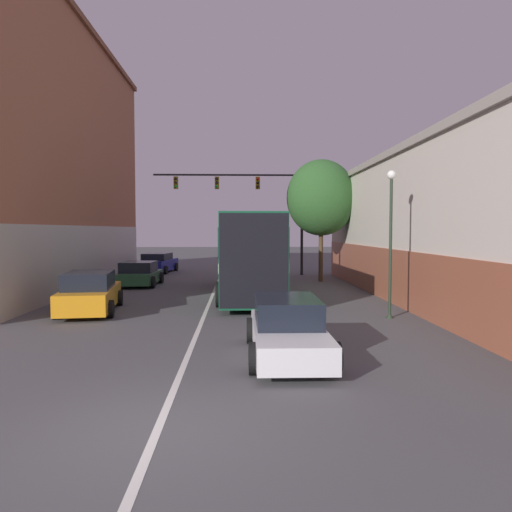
# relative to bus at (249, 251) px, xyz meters

# --- Properties ---
(ground_plane) EXTENTS (160.00, 160.00, 0.00)m
(ground_plane) POSITION_rel_bus_xyz_m (-1.68, -15.53, -2.04)
(ground_plane) COLOR #4C4C4F
(lane_center_line) EXTENTS (0.14, 41.59, 0.01)m
(lane_center_line) POSITION_rel_bus_xyz_m (-1.68, -0.73, -2.03)
(lane_center_line) COLOR silver
(lane_center_line) RESTS_ON ground_plane
(building_left_brick) EXTENTS (9.38, 22.15, 13.50)m
(building_left_brick) POSITION_rel_bus_xyz_m (-12.66, 3.73, 4.83)
(building_left_brick) COLOR #A86647
(building_left_brick) RESTS_ON ground_plane
(building_right_storefront) EXTENTS (7.38, 26.49, 6.31)m
(building_right_storefront) POSITION_rel_bus_xyz_m (9.33, -2.45, 1.24)
(building_right_storefront) COLOR beige
(building_right_storefront) RESTS_ON ground_plane
(bus) EXTENTS (2.86, 11.75, 3.64)m
(bus) POSITION_rel_bus_xyz_m (0.00, 0.00, 0.00)
(bus) COLOR #145133
(bus) RESTS_ON ground_plane
(hatchback_foreground) EXTENTS (1.91, 4.64, 1.37)m
(hatchback_foreground) POSITION_rel_bus_xyz_m (0.70, -11.16, -1.39)
(hatchback_foreground) COLOR silver
(hatchback_foreground) RESTS_ON ground_plane
(parked_car_left_near) EXTENTS (2.40, 4.78, 1.48)m
(parked_car_left_near) POSITION_rel_bus_xyz_m (-5.89, -4.62, -1.34)
(parked_car_left_near) COLOR orange
(parked_car_left_near) RESTS_ON ground_plane
(parked_car_left_mid) EXTENTS (2.18, 3.94, 1.30)m
(parked_car_left_mid) POSITION_rel_bus_xyz_m (-5.82, 3.97, -1.42)
(parked_car_left_mid) COLOR #285633
(parked_car_left_mid) RESTS_ON ground_plane
(parked_car_left_far) EXTENTS (2.43, 4.79, 1.37)m
(parked_car_left_far) POSITION_rel_bus_xyz_m (-6.17, 12.31, -1.38)
(parked_car_left_far) COLOR navy
(parked_car_left_far) RESTS_ON ground_plane
(traffic_signal_gantry) EXTENTS (9.83, 0.36, 6.89)m
(traffic_signal_gantry) POSITION_rel_bus_xyz_m (0.44, 10.05, 3.15)
(traffic_signal_gantry) COLOR black
(traffic_signal_gantry) RESTS_ON ground_plane
(street_lamp) EXTENTS (0.30, 0.30, 4.99)m
(street_lamp) POSITION_rel_bus_xyz_m (4.66, -6.23, 0.74)
(street_lamp) COLOR #233323
(street_lamp) RESTS_ON ground_plane
(street_tree_near) EXTENTS (3.98, 3.58, 7.04)m
(street_tree_near) POSITION_rel_bus_xyz_m (4.28, 5.86, 2.80)
(street_tree_near) COLOR #4C3823
(street_tree_near) RESTS_ON ground_plane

